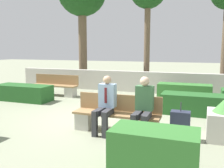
% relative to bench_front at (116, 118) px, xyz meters
% --- Properties ---
extents(ground_plane, '(60.00, 60.00, 0.00)m').
position_rel_bench_front_xyz_m(ground_plane, '(-0.91, 0.92, -0.33)').
color(ground_plane, gray).
extents(perimeter_wall, '(11.90, 0.30, 0.92)m').
position_rel_bench_front_xyz_m(perimeter_wall, '(-0.91, 5.39, 0.13)').
color(perimeter_wall, '#B7B2A8').
rests_on(perimeter_wall, ground_plane).
extents(bench_front, '(2.05, 0.48, 0.85)m').
position_rel_bench_front_xyz_m(bench_front, '(0.00, 0.00, 0.00)').
color(bench_front, '#937047').
rests_on(bench_front, ground_plane).
extents(bench_left_side, '(2.03, 0.49, 0.85)m').
position_rel_bench_front_xyz_m(bench_left_side, '(-3.91, 3.40, -0.00)').
color(bench_left_side, '#937047').
rests_on(bench_left_side, ground_plane).
extents(person_seated_man, '(0.38, 0.63, 1.31)m').
position_rel_bench_front_xyz_m(person_seated_man, '(-0.22, -0.14, 0.38)').
color(person_seated_man, '#333338').
rests_on(person_seated_man, ground_plane).
extents(person_seated_woman, '(0.38, 0.63, 1.32)m').
position_rel_bench_front_xyz_m(person_seated_woman, '(0.66, -0.14, 0.39)').
color(person_seated_woman, '#333338').
rests_on(person_seated_woman, ground_plane).
extents(hedge_block_near_left, '(1.99, 0.79, 0.60)m').
position_rel_bench_front_xyz_m(hedge_block_near_left, '(1.69, 2.27, -0.03)').
color(hedge_block_near_left, '#235623').
rests_on(hedge_block_near_left, ground_plane).
extents(hedge_block_near_right, '(1.92, 0.70, 0.63)m').
position_rel_bench_front_xyz_m(hedge_block_near_right, '(1.21, 4.15, -0.02)').
color(hedge_block_near_right, '#33702D').
rests_on(hedge_block_near_right, ground_plane).
extents(hedge_block_far_left, '(2.14, 0.82, 0.58)m').
position_rel_bench_front_xyz_m(hedge_block_far_left, '(-4.41, 2.12, -0.04)').
color(hedge_block_far_left, '#235623').
rests_on(hedge_block_far_left, ground_plane).
extents(hedge_block_far_right, '(1.32, 0.72, 0.71)m').
position_rel_bench_front_xyz_m(hedge_block_far_right, '(1.20, -1.66, 0.02)').
color(hedge_block_far_right, '#33702D').
rests_on(hedge_block_far_right, ground_plane).
extents(suitcase, '(0.40, 0.25, 0.82)m').
position_rel_bench_front_xyz_m(suitcase, '(1.44, -0.03, -0.02)').
color(suitcase, '#282D42').
rests_on(suitcase, ground_plane).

